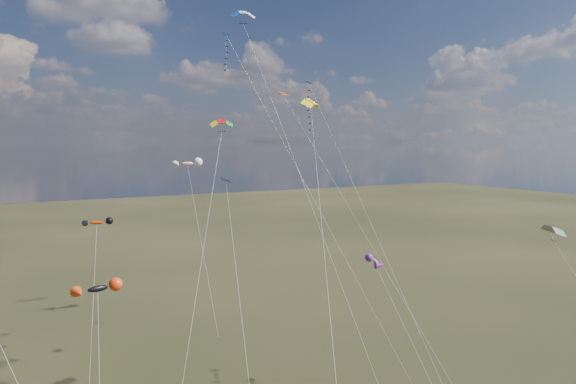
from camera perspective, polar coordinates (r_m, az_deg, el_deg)
name	(u,v)px	position (r m, az deg, el deg)	size (l,w,h in m)	color
diamond_black_high	(315,120)	(61.32, 3.04, 7.99)	(3.64, 21.17, 30.81)	black
diamond_navy_tall	(239,76)	(62.67, -5.46, 12.76)	(9.17, 26.02, 36.73)	#0C1849
diamond_black_mid	(235,257)	(42.08, -5.93, -7.25)	(2.53, 11.84, 20.43)	black
diamond_orange_center	(335,182)	(51.34, 5.23, 1.07)	(11.64, 14.83, 28.68)	#E54103
parafoil_yellow	(312,103)	(45.61, 2.65, 9.86)	(11.18, 22.42, 27.76)	yellow
parafoil_blue_white	(244,15)	(49.04, -4.87, 18.96)	(5.55, 20.12, 35.77)	#0D34B7
parafoil_striped	(555,228)	(44.48, 27.53, -3.56)	(2.25, 14.92, 17.62)	yellow
parafoil_tricolor	(221,124)	(45.73, -7.43, 7.49)	(10.10, 12.91, 25.85)	yellow
novelty_black_orange	(98,289)	(41.89, -20.38, -10.07)	(3.28, 8.56, 13.10)	black
novelty_orange_black	(97,223)	(59.78, -20.48, -3.27)	(4.28, 11.75, 15.28)	red
novelty_white_purple	(375,262)	(48.34, 9.61, -7.65)	(1.93, 11.01, 13.02)	silver
novelty_redwhite_stripe	(188,164)	(70.56, -11.10, 3.08)	(3.30, 11.88, 21.40)	red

